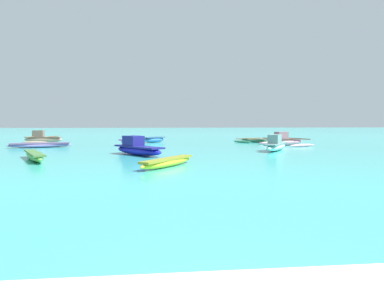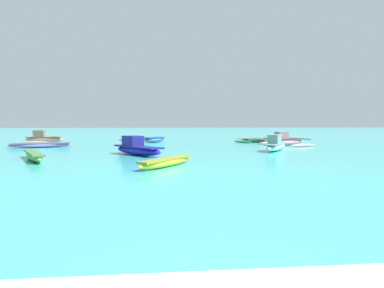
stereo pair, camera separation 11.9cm
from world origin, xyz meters
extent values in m
ellipsoid|color=#9979BF|center=(-8.38, 21.59, 0.16)|extent=(4.10, 1.87, 0.33)
cube|color=#614F75|center=(-8.38, 21.59, 0.29)|extent=(3.78, 1.75, 0.08)
ellipsoid|color=yellow|center=(-0.15, 10.50, 0.16)|extent=(2.30, 3.11, 0.33)
cube|color=olive|center=(-0.15, 10.50, 0.29)|extent=(2.13, 2.87, 0.08)
ellipsoid|color=#1B1BB3|center=(-1.50, 15.40, 0.23)|extent=(2.94, 3.60, 0.47)
cube|color=navy|center=(-1.50, 15.40, 0.43)|extent=(2.73, 3.33, 0.08)
cube|color=navy|center=(-1.78, 15.79, 0.73)|extent=(1.21, 1.29, 0.52)
ellipsoid|color=#A5E5E3|center=(6.64, 17.50, 0.23)|extent=(2.77, 3.94, 0.47)
cube|color=slate|center=(6.64, 17.50, 0.43)|extent=(2.58, 3.64, 0.08)
cube|color=slate|center=(6.37, 17.05, 0.72)|extent=(1.12, 1.31, 0.51)
ellipsoid|color=#2E70B9|center=(-0.78, 26.78, 0.24)|extent=(2.15, 2.08, 0.47)
cube|color=navy|center=(-0.78, 26.78, 0.43)|extent=(2.00, 1.94, 0.08)
ellipsoid|color=#5FB34B|center=(-5.99, 13.41, 0.18)|extent=(2.21, 3.92, 0.36)
cube|color=#416F36|center=(-5.99, 13.41, 0.32)|extent=(2.05, 3.61, 0.08)
ellipsoid|color=#D456E1|center=(-2.48, 23.37, 0.20)|extent=(2.07, 2.69, 0.40)
cube|color=#813C88|center=(-2.48, 23.37, 0.36)|extent=(1.93, 2.49, 0.08)
ellipsoid|color=#409068|center=(7.87, 26.35, 0.14)|extent=(2.07, 2.93, 0.29)
cube|color=#305C46|center=(7.87, 26.35, 0.25)|extent=(1.93, 2.70, 0.08)
cylinder|color=brown|center=(8.20, 25.77, 0.31)|extent=(2.55, 1.51, 0.07)
cylinder|color=brown|center=(7.53, 26.93, 0.31)|extent=(2.55, 1.51, 0.07)
ellipsoid|color=#409068|center=(9.12, 27.07, 0.10)|extent=(1.21, 1.89, 0.20)
ellipsoid|color=#409068|center=(6.61, 25.62, 0.10)|extent=(1.21, 1.89, 0.20)
ellipsoid|color=pink|center=(8.99, 22.07, 0.24)|extent=(3.30, 1.80, 0.48)
cube|color=#8B616B|center=(8.99, 22.07, 0.44)|extent=(3.05, 1.68, 0.08)
cube|color=#8B616B|center=(8.61, 21.92, 0.75)|extent=(1.06, 0.85, 0.53)
cylinder|color=brown|center=(9.68, 22.34, 0.50)|extent=(1.29, 3.18, 0.07)
cylinder|color=brown|center=(8.30, 21.80, 0.50)|extent=(1.29, 3.18, 0.07)
ellipsoid|color=pink|center=(8.38, 23.65, 0.10)|extent=(2.20, 1.02, 0.20)
ellipsoid|color=pink|center=(9.61, 20.50, 0.10)|extent=(2.20, 1.02, 0.20)
ellipsoid|color=tan|center=(-10.09, 27.67, 0.25)|extent=(3.25, 0.82, 0.49)
cube|color=#785B4D|center=(-10.09, 27.67, 0.45)|extent=(2.99, 0.77, 0.08)
cube|color=#785B4D|center=(-10.49, 27.71, 0.77)|extent=(0.94, 0.51, 0.54)
cylinder|color=brown|center=(-9.37, 27.60, 0.51)|extent=(0.35, 2.84, 0.07)
cylinder|color=brown|center=(-10.81, 27.75, 0.51)|extent=(0.35, 2.84, 0.07)
ellipsoid|color=tan|center=(-9.95, 29.09, 0.10)|extent=(1.99, 0.40, 0.20)
ellipsoid|color=tan|center=(-10.24, 26.26, 0.10)|extent=(1.99, 0.40, 0.20)
camera|label=1|loc=(-0.58, -2.42, 1.65)|focal=32.00mm
camera|label=2|loc=(-0.46, -2.43, 1.65)|focal=32.00mm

